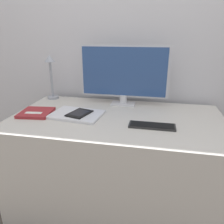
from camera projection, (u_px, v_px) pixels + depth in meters
ground_plane at (113, 213)px, 1.60m from camera, size 10.00×10.00×0.00m
wall_back at (128, 39)px, 1.72m from camera, size 3.60×0.05×2.40m
desk at (117, 163)px, 1.58m from camera, size 1.41×0.78×0.72m
monitor at (124, 74)px, 1.63m from camera, size 0.66×0.11×0.45m
keyboard at (152, 126)px, 1.30m from camera, size 0.28×0.10×0.01m
laptop at (77, 114)px, 1.48m from camera, size 0.36×0.28×0.02m
ereader at (79, 113)px, 1.46m from camera, size 0.16×0.19×0.01m
desk_lamp at (51, 72)px, 1.79m from camera, size 0.09×0.09×0.36m
notebook at (36, 113)px, 1.51m from camera, size 0.23×0.23×0.02m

